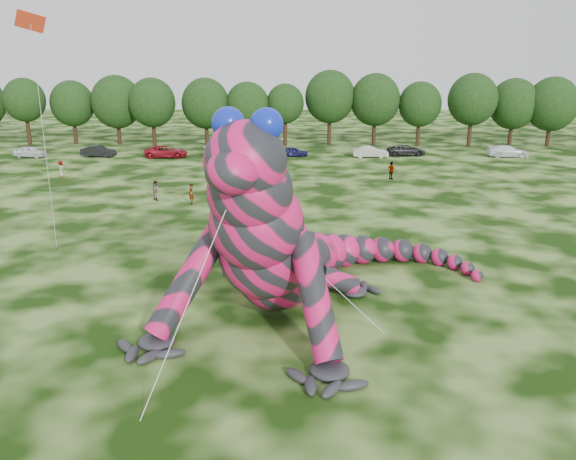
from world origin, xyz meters
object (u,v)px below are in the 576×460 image
Objects in this scene: flying_kite at (32,39)px; tree_7 at (206,112)px; tree_9 at (285,115)px; tree_14 at (513,112)px; spectator_3 at (391,171)px; car_6 at (406,150)px; tree_13 at (472,110)px; spectator_4 at (61,169)px; tree_10 at (330,108)px; tree_5 at (117,110)px; tree_4 at (73,112)px; car_7 at (508,151)px; spectator_0 at (191,194)px; tree_12 at (419,114)px; tree_11 at (375,110)px; car_4 at (294,152)px; car_1 at (98,151)px; car_5 at (371,152)px; spectator_1 at (156,190)px; tree_15 at (551,112)px; car_3 at (223,151)px; car_2 at (166,152)px; tree_8 at (248,114)px; inflatable_gecko at (286,204)px; car_0 at (30,152)px; tree_3 at (26,112)px.

tree_7 is at bearing 88.78° from flying_kite.
tree_7 is 1.09× the size of tree_9.
spectator_3 is (-20.97, -25.06, -3.80)m from tree_14.
tree_13 is at bearing -55.58° from car_6.
spectator_4 is (-55.19, -24.62, -3.84)m from tree_14.
tree_10 reaches higher than tree_9.
tree_5 is at bearing 72.66° from car_6.
tree_4 reaches higher than car_7.
spectator_0 is at bearing 85.77° from spectator_3.
car_6 is 2.75× the size of spectator_0.
spectator_0 is (4.05, -34.09, -3.86)m from tree_7.
tree_12 is 48.11m from spectator_4.
tree_12 reaches higher than car_6.
spectator_0 is (-19.82, -35.48, -4.15)m from tree_11.
car_4 is 2.03× the size of spectator_3.
tree_14 is 5.22× the size of spectator_3.
tree_7 reaches higher than car_1.
car_5 is 31.45m from spectator_1.
tree_7 is 0.94× the size of tree_11.
spectator_4 reaches higher than spectator_1.
tree_12 is at bearing -36.30° from car_5.
car_5 is at bearing -67.79° from tree_10.
tree_15 is at bearing -81.97° from spectator_3.
car_3 is 2.73× the size of spectator_3.
tree_12 is at bearing 1.19° from tree_9.
car_2 is 25.19m from spectator_0.
tree_12 reaches higher than car_1.
flying_kite is 1.52× the size of tree_7.
car_6 is 0.96× the size of car_7.
tree_14 is 2.19× the size of car_1.
tree_10 is at bearing -0.21° from tree_4.
spectator_3 is at bearing 133.32° from car_7.
car_1 is at bearing 82.84° from car_2.
tree_7 reaches higher than spectator_1.
tree_11 is 2.05× the size of car_3.
tree_8 reaches higher than spectator_3.
car_6 is (-16.66, -9.78, -4.03)m from tree_14.
spectator_4 is 34.22m from spectator_3.
car_1 is 51.72m from car_7.
tree_9 reaches higher than spectator_0.
inflatable_gecko reaches higher than tree_7.
car_0 is at bearing 100.71° from car_1.
car_3 is (3.54, -9.19, -4.02)m from tree_7.
tree_12 reaches higher than spectator_0.
tree_10 reaches higher than car_3.
spectator_0 reaches higher than car_7.
car_5 reaches higher than car_4.
tree_8 is at bearing -178.95° from tree_15.
spectator_3 reaches higher than car_2.
tree_3 reaches higher than tree_14.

